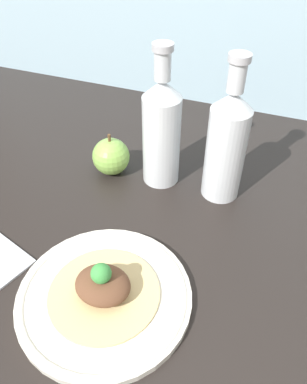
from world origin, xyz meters
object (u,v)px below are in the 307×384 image
cider_bottle_left (162,131)px  cider_bottle_right (227,144)px  plated_food (103,287)px  apple (111,157)px  plate (105,296)px

cider_bottle_left → cider_bottle_right: same height
plated_food → apple: bearing=113.5°
cider_bottle_right → apple: cider_bottle_right is taller
plated_food → cider_bottle_right: 34.16cm
plate → apple: size_ratio=2.84×
plate → apple: 32.36cm
plate → cider_bottle_left: 33.19cm
cider_bottle_right → apple: (-23.65, -1.70, -7.88)cm
plated_food → apple: (-12.84, 29.53, 0.78)cm
plate → plated_food: (-0.00, 0.00, 2.39)cm
plate → cider_bottle_left: (-2.08, 31.23, 11.04)cm
apple → plate: bearing=-66.5°
plate → cider_bottle_right: (10.81, 31.23, 11.04)cm
plate → cider_bottle_right: bearing=70.9°
apple → cider_bottle_right: bearing=4.1°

